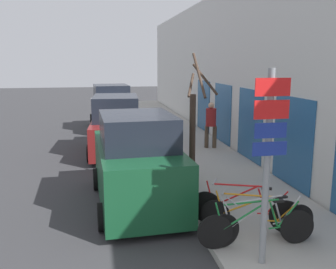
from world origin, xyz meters
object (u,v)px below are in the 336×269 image
object	(u,v)px
bicycle_0	(257,227)
pedestrian_near	(211,122)
bicycle_2	(255,216)
parked_car_2	(111,109)
bicycle_1	(262,223)
parked_car_1	(116,127)
signpost	(268,158)
parked_car_0	(137,164)
street_tree	(193,132)
bicycle_3	(245,209)

from	to	relation	value
bicycle_0	pedestrian_near	world-z (taller)	pedestrian_near
bicycle_2	parked_car_2	xyz separation A→B (m)	(-2.31, 13.31, 0.56)
bicycle_0	bicycle_1	distance (m)	0.23
bicycle_2	parked_car_1	world-z (taller)	parked_car_1
signpost	bicycle_1	world-z (taller)	signpost
signpost	bicycle_1	bearing A→B (deg)	66.81
signpost	parked_car_0	size ratio (longest dim) A/B	0.76
bicycle_0	parked_car_0	distance (m)	3.50
street_tree	bicycle_2	bearing A→B (deg)	-79.56
bicycle_0	bicycle_2	distance (m)	0.55
signpost	parked_car_0	world-z (taller)	signpost
bicycle_1	parked_car_1	xyz separation A→B (m)	(-2.31, 8.40, 0.48)
parked_car_0	street_tree	bearing A→B (deg)	16.79
bicycle_1	bicycle_2	distance (m)	0.36
street_tree	bicycle_3	bearing A→B (deg)	-80.59
bicycle_1	parked_car_2	distance (m)	13.88
bicycle_2	bicycle_1	bearing A→B (deg)	-154.47
bicycle_3	street_tree	size ratio (longest dim) A/B	0.57
pedestrian_near	parked_car_2	bearing A→B (deg)	136.74
bicycle_0	parked_car_0	xyz separation A→B (m)	(-1.92, 2.88, 0.52)
bicycle_1	parked_car_0	size ratio (longest dim) A/B	0.52
bicycle_3	parked_car_2	bearing A→B (deg)	38.83
bicycle_2	parked_car_2	bearing A→B (deg)	38.97
bicycle_0	pedestrian_near	bearing A→B (deg)	-8.33
bicycle_3	parked_car_2	distance (m)	13.23
bicycle_0	parked_car_2	distance (m)	14.00
bicycle_1	pedestrian_near	bearing A→B (deg)	-15.39
bicycle_3	street_tree	bearing A→B (deg)	38.62
bicycle_3	parked_car_0	world-z (taller)	parked_car_0
signpost	pedestrian_near	size ratio (longest dim) A/B	1.81
parked_car_0	parked_car_2	distance (m)	10.95
parked_car_0	pedestrian_near	size ratio (longest dim) A/B	2.40
bicycle_0	parked_car_0	world-z (taller)	parked_car_0
parked_car_0	parked_car_1	distance (m)	5.67
signpost	street_tree	bearing A→B (deg)	92.85
parked_car_2	bicycle_1	bearing A→B (deg)	-84.17
bicycle_2	parked_car_2	size ratio (longest dim) A/B	0.46
bicycle_2	street_tree	xyz separation A→B (m)	(-0.54, 2.91, 1.21)
bicycle_1	bicycle_2	xyz separation A→B (m)	(0.02, 0.36, -0.03)
signpost	pedestrian_near	world-z (taller)	signpost
bicycle_0	bicycle_1	bearing A→B (deg)	-46.00
signpost	bicycle_3	world-z (taller)	signpost
bicycle_2	pedestrian_near	xyz separation A→B (m)	(1.38, 7.50, 0.69)
bicycle_0	street_tree	world-z (taller)	street_tree
signpost	parked_car_2	size ratio (longest dim) A/B	0.78
bicycle_0	bicycle_2	world-z (taller)	bicycle_0
pedestrian_near	bicycle_2	bearing A→B (deg)	-86.11
parked_car_1	signpost	bearing A→B (deg)	-74.10
parked_car_0	bicycle_0	bearing A→B (deg)	-58.58
signpost	bicycle_2	distance (m)	1.89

